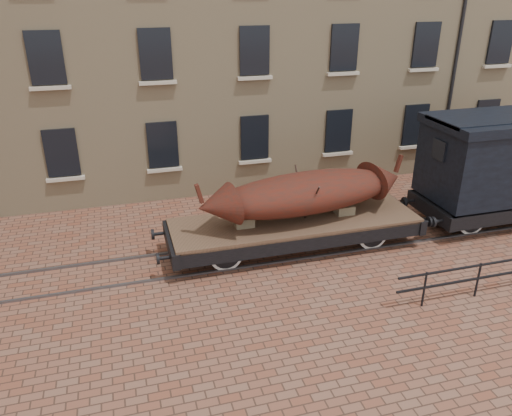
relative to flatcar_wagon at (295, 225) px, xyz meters
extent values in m
plane|color=brown|center=(-0.88, 0.00, -0.81)|extent=(90.00, 90.00, 0.00)
cube|color=black|center=(-6.88, 4.96, 1.39)|extent=(1.10, 0.12, 1.70)
cube|color=beige|center=(-6.88, 4.90, 0.44)|extent=(1.30, 0.18, 0.12)
cube|color=black|center=(-3.38, 4.96, 1.39)|extent=(1.10, 0.12, 1.70)
cube|color=beige|center=(-3.38, 4.90, 0.44)|extent=(1.30, 0.18, 0.12)
cube|color=black|center=(0.12, 4.96, 1.39)|extent=(1.10, 0.12, 1.70)
cube|color=beige|center=(0.12, 4.90, 0.44)|extent=(1.30, 0.18, 0.12)
cube|color=black|center=(3.62, 4.96, 1.39)|extent=(1.10, 0.12, 1.70)
cube|color=beige|center=(3.62, 4.90, 0.44)|extent=(1.30, 0.18, 0.12)
cube|color=black|center=(7.12, 4.96, 1.39)|extent=(1.10, 0.12, 1.70)
cube|color=beige|center=(7.12, 4.90, 0.44)|extent=(1.30, 0.18, 0.12)
cube|color=black|center=(10.62, 4.96, 1.39)|extent=(1.10, 0.12, 1.70)
cube|color=beige|center=(10.62, 4.90, 0.44)|extent=(1.30, 0.18, 0.12)
cube|color=black|center=(-6.88, 4.96, 4.59)|extent=(1.10, 0.12, 1.70)
cube|color=beige|center=(-6.88, 4.90, 3.64)|extent=(1.30, 0.18, 0.12)
cube|color=black|center=(-3.38, 4.96, 4.59)|extent=(1.10, 0.12, 1.70)
cube|color=beige|center=(-3.38, 4.90, 3.64)|extent=(1.30, 0.18, 0.12)
cube|color=black|center=(0.12, 4.96, 4.59)|extent=(1.10, 0.12, 1.70)
cube|color=beige|center=(0.12, 4.90, 3.64)|extent=(1.30, 0.18, 0.12)
cube|color=black|center=(3.62, 4.96, 4.59)|extent=(1.10, 0.12, 1.70)
cube|color=beige|center=(3.62, 4.90, 3.64)|extent=(1.30, 0.18, 0.12)
cube|color=black|center=(7.12, 4.96, 4.59)|extent=(1.10, 0.12, 1.70)
cube|color=beige|center=(7.12, 4.90, 3.64)|extent=(1.30, 0.18, 0.12)
cube|color=black|center=(10.62, 4.96, 4.59)|extent=(1.10, 0.12, 1.70)
cube|color=beige|center=(10.62, 4.90, 3.64)|extent=(1.30, 0.18, 0.12)
cylinder|color=black|center=(8.62, 4.95, 6.19)|extent=(0.14, 0.14, 14.00)
cube|color=#59595E|center=(-0.88, -0.72, -0.78)|extent=(30.00, 0.08, 0.06)
cube|color=#59595E|center=(-0.88, 0.72, -0.78)|extent=(30.00, 0.08, 0.06)
cylinder|color=black|center=(2.12, -3.80, -0.31)|extent=(0.06, 0.06, 1.00)
cylinder|color=black|center=(3.72, -3.80, -0.31)|extent=(0.06, 0.06, 1.00)
cube|color=brown|center=(0.00, 0.00, 0.14)|extent=(7.58, 2.22, 0.12)
cube|color=black|center=(0.00, -1.03, -0.10)|extent=(7.58, 0.16, 0.46)
cube|color=black|center=(0.00, 1.03, -0.10)|extent=(7.58, 0.16, 0.46)
cube|color=black|center=(-3.79, 0.00, -0.10)|extent=(0.22, 2.33, 0.46)
cylinder|color=black|center=(-4.08, -0.76, -0.10)|extent=(0.35, 0.10, 0.10)
cylinder|color=black|center=(-4.25, -0.76, -0.10)|extent=(0.08, 0.32, 0.32)
cylinder|color=black|center=(-4.08, 0.76, -0.10)|extent=(0.35, 0.10, 0.10)
cylinder|color=black|center=(-4.25, 0.76, -0.10)|extent=(0.08, 0.32, 0.32)
cube|color=black|center=(3.79, 0.00, -0.10)|extent=(0.22, 2.33, 0.46)
cylinder|color=black|center=(4.08, -0.76, -0.10)|extent=(0.35, 0.10, 0.10)
cylinder|color=black|center=(4.25, -0.76, -0.10)|extent=(0.08, 0.32, 0.32)
cylinder|color=black|center=(4.08, 0.76, -0.10)|extent=(0.35, 0.10, 0.10)
cylinder|color=black|center=(4.25, 0.76, -0.10)|extent=(0.08, 0.32, 0.32)
cylinder|color=black|center=(-2.33, 0.00, -0.32)|extent=(0.10, 1.92, 0.10)
cylinder|color=silver|center=(-2.33, -0.72, -0.32)|extent=(0.97, 0.07, 0.97)
cylinder|color=black|center=(-2.33, -0.72, -0.32)|extent=(0.80, 0.10, 0.80)
cube|color=black|center=(-2.33, -0.84, -0.08)|extent=(0.91, 0.08, 0.10)
cylinder|color=silver|center=(-2.33, 0.72, -0.32)|extent=(0.97, 0.07, 0.97)
cylinder|color=black|center=(-2.33, 0.72, -0.32)|extent=(0.80, 0.10, 0.80)
cube|color=black|center=(-2.33, 0.84, -0.08)|extent=(0.91, 0.08, 0.10)
cylinder|color=black|center=(2.33, 0.00, -0.32)|extent=(0.10, 1.92, 0.10)
cylinder|color=silver|center=(2.33, -0.72, -0.32)|extent=(0.97, 0.07, 0.97)
cylinder|color=black|center=(2.33, -0.72, -0.32)|extent=(0.80, 0.10, 0.80)
cube|color=black|center=(2.33, -0.84, -0.08)|extent=(0.91, 0.08, 0.10)
cylinder|color=silver|center=(2.33, 0.72, -0.32)|extent=(0.97, 0.07, 0.97)
cylinder|color=black|center=(2.33, 0.72, -0.32)|extent=(0.80, 0.10, 0.80)
cube|color=black|center=(2.33, 0.84, -0.08)|extent=(0.91, 0.08, 0.10)
cube|color=black|center=(0.00, 0.00, -0.25)|extent=(4.04, 0.06, 0.06)
cube|color=#716448|center=(-1.62, 0.00, 0.35)|extent=(0.56, 0.51, 0.28)
cube|color=#716448|center=(1.62, 0.00, 0.35)|extent=(0.56, 0.51, 0.28)
ellipsoid|color=#52170D|center=(0.32, 0.00, 1.03)|extent=(6.16, 2.51, 1.20)
cone|color=#52170D|center=(-2.50, -0.32, 1.08)|extent=(1.15, 1.24, 1.14)
cube|color=#52170D|center=(-2.96, -0.37, 1.53)|extent=(0.25, 0.15, 0.58)
cone|color=#52170D|center=(3.14, 0.32, 1.08)|extent=(1.15, 1.24, 1.14)
cube|color=#52170D|center=(3.61, 0.37, 1.53)|extent=(0.25, 0.15, 0.58)
cylinder|color=#30211B|center=(0.32, -0.49, 0.90)|extent=(0.05, 1.02, 1.42)
cylinder|color=#30211B|center=(0.32, 0.49, 0.90)|extent=(0.05, 1.02, 1.42)
cube|color=black|center=(7.91, 1.14, -0.08)|extent=(6.23, 0.17, 0.47)
cube|color=black|center=(4.79, 0.00, -0.08)|extent=(0.23, 2.49, 0.47)
cylinder|color=black|center=(4.32, -0.83, -0.08)|extent=(0.08, 0.33, 0.33)
cylinder|color=black|center=(4.32, 0.83, -0.08)|extent=(0.08, 0.33, 0.33)
cylinder|color=black|center=(5.93, 0.00, -0.31)|extent=(0.10, 1.97, 0.10)
cylinder|color=silver|center=(5.93, -0.72, -0.31)|extent=(1.00, 0.07, 1.00)
cylinder|color=black|center=(5.93, -0.72, -0.31)|extent=(0.82, 0.10, 0.82)
cylinder|color=silver|center=(5.93, 0.72, -0.31)|extent=(1.00, 0.07, 1.00)
cylinder|color=black|center=(5.93, 0.72, -0.31)|extent=(0.82, 0.10, 0.82)
cube|color=black|center=(4.77, 0.00, 2.00)|extent=(0.08, 0.62, 0.62)
camera|label=1|loc=(-4.92, -12.90, 6.75)|focal=35.00mm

